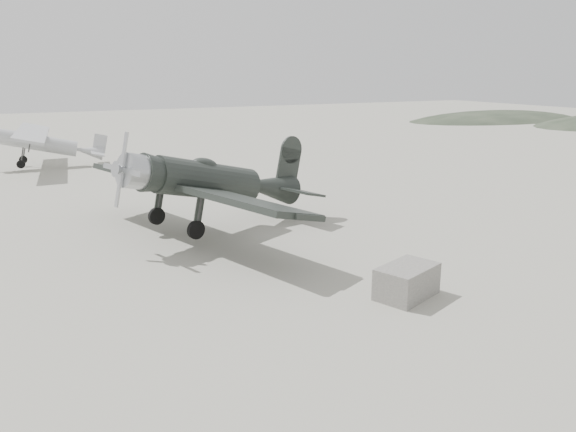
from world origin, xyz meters
TOP-DOWN VIEW (x-y plane):
  - ground at (0.00, 0.00)m, footprint 160.00×160.00m
  - hill_northeast at (50.00, 40.00)m, footprint 32.00×16.00m
  - lowwing_monoplane at (-0.63, 6.57)m, footprint 8.71×11.97m
  - highwing_monoplane at (-5.52, 26.22)m, footprint 7.37×10.36m
  - equipment_block at (2.00, -2.00)m, footprint 2.11×1.71m

SIDE VIEW (x-z plane):
  - ground at x=0.00m, z-range 0.00..0.00m
  - hill_northeast at x=50.00m, z-range -2.60..2.60m
  - equipment_block at x=2.00m, z-range 0.00..0.91m
  - highwing_monoplane at x=-5.52m, z-range 0.37..3.30m
  - lowwing_monoplane at x=-0.63m, z-range 0.11..3.98m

